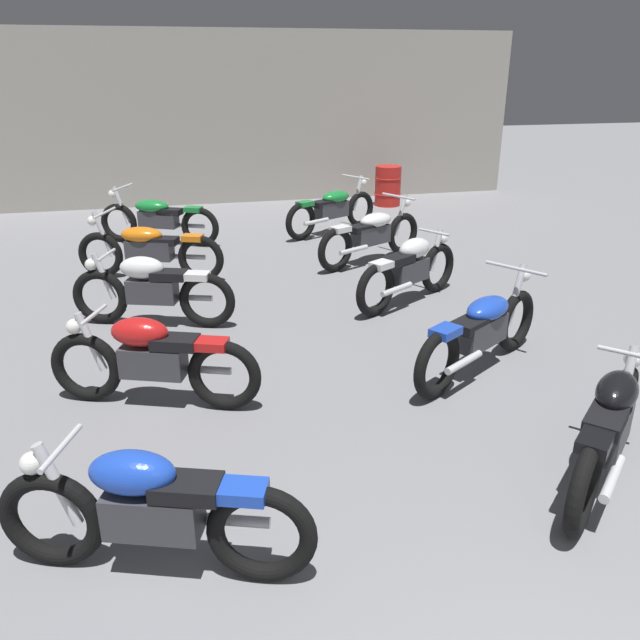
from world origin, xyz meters
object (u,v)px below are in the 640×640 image
object	(u,v)px
motorcycle_left_row_5	(158,218)
motorcycle_right_row_3	(409,269)
motorcycle_left_row_3	(151,289)
motorcycle_right_row_5	(332,209)
motorcycle_right_row_2	(481,330)
motorcycle_left_row_2	(152,359)
motorcycle_right_row_4	(372,234)
motorcycle_left_row_1	(152,509)
motorcycle_right_row_1	(609,428)
motorcycle_left_row_4	(149,249)
oil_drum	(388,186)

from	to	relation	value
motorcycle_left_row_5	motorcycle_right_row_3	bearing A→B (deg)	-50.44
motorcycle_left_row_3	motorcycle_right_row_5	world-z (taller)	motorcycle_right_row_5
motorcycle_right_row_2	motorcycle_right_row_3	distance (m)	2.06
motorcycle_left_row_2	motorcycle_right_row_4	world-z (taller)	motorcycle_right_row_4
motorcycle_left_row_1	motorcycle_right_row_4	world-z (taller)	motorcycle_right_row_4
motorcycle_left_row_2	motorcycle_right_row_1	distance (m)	3.79
motorcycle_left_row_3	motorcycle_left_row_2	bearing A→B (deg)	-89.71
motorcycle_left_row_1	motorcycle_right_row_3	distance (m)	5.25
motorcycle_left_row_1	motorcycle_right_row_1	size ratio (longest dim) A/B	1.24
motorcycle_right_row_2	motorcycle_right_row_4	bearing A→B (deg)	88.19
motorcycle_left_row_3	motorcycle_right_row_5	distance (m)	5.00
motorcycle_left_row_1	motorcycle_left_row_4	bearing A→B (deg)	90.51
motorcycle_left_row_3	motorcycle_right_row_4	size ratio (longest dim) A/B	0.96
motorcycle_right_row_2	motorcycle_right_row_5	world-z (taller)	same
motorcycle_right_row_4	oil_drum	xyz separation A→B (m)	(1.69, 4.07, -0.03)
motorcycle_right_row_2	oil_drum	bearing A→B (deg)	77.27
motorcycle_left_row_1	motorcycle_right_row_2	distance (m)	3.81
motorcycle_right_row_2	oil_drum	world-z (taller)	motorcycle_right_row_2
motorcycle_right_row_4	motorcycle_right_row_5	bearing A→B (deg)	93.65
motorcycle_left_row_3	motorcycle_right_row_4	distance (m)	3.83
motorcycle_right_row_1	motorcycle_right_row_5	distance (m)	7.81
motorcycle_left_row_2	motorcycle_left_row_4	size ratio (longest dim) A/B	0.91
motorcycle_left_row_5	motorcycle_right_row_1	distance (m)	8.38
motorcycle_left_row_4	motorcycle_right_row_3	world-z (taller)	motorcycle_left_row_4
motorcycle_right_row_1	motorcycle_right_row_3	bearing A→B (deg)	90.19
motorcycle_left_row_1	motorcycle_left_row_2	world-z (taller)	same
oil_drum	motorcycle_right_row_4	bearing A→B (deg)	-112.52
motorcycle_left_row_3	motorcycle_right_row_4	bearing A→B (deg)	29.81
motorcycle_left_row_1	motorcycle_right_row_2	size ratio (longest dim) A/B	1.00
oil_drum	motorcycle_right_row_5	bearing A→B (deg)	-130.43
motorcycle_right_row_4	motorcycle_left_row_3	bearing A→B (deg)	-150.19
motorcycle_left_row_5	oil_drum	world-z (taller)	motorcycle_left_row_5
motorcycle_left_row_2	motorcycle_left_row_5	xyz separation A→B (m)	(0.09, 5.78, -0.01)
motorcycle_left_row_3	motorcycle_right_row_5	xyz separation A→B (m)	(3.20, 3.85, -0.01)
motorcycle_left_row_4	motorcycle_right_row_2	xyz separation A→B (m)	(3.24, -3.88, 0.00)
motorcycle_left_row_4	oil_drum	distance (m)	6.53
motorcycle_right_row_1	motorcycle_right_row_2	world-z (taller)	motorcycle_right_row_2
motorcycle_right_row_3	motorcycle_right_row_2	bearing A→B (deg)	-90.73
motorcycle_right_row_1	motorcycle_right_row_4	size ratio (longest dim) A/B	0.78
motorcycle_left_row_4	motorcycle_right_row_2	distance (m)	5.05
motorcycle_left_row_4	motorcycle_right_row_2	size ratio (longest dim) A/B	1.10
motorcycle_left_row_2	motorcycle_left_row_4	xyz separation A→B (m)	(-0.05, 3.81, -0.01)
motorcycle_left_row_2	motorcycle_left_row_4	world-z (taller)	motorcycle_left_row_4
motorcycle_left_row_4	motorcycle_right_row_5	xyz separation A→B (m)	(3.24, 2.01, 0.00)
motorcycle_left_row_3	oil_drum	xyz separation A→B (m)	(5.01, 5.97, -0.03)
motorcycle_left_row_4	motorcycle_right_row_3	bearing A→B (deg)	-29.05
motorcycle_left_row_3	motorcycle_right_row_1	size ratio (longest dim) A/B	1.24
motorcycle_left_row_5	motorcycle_right_row_5	world-z (taller)	same
motorcycle_right_row_1	motorcycle_right_row_5	bearing A→B (deg)	90.28
oil_drum	motorcycle_left_row_5	bearing A→B (deg)	-156.22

